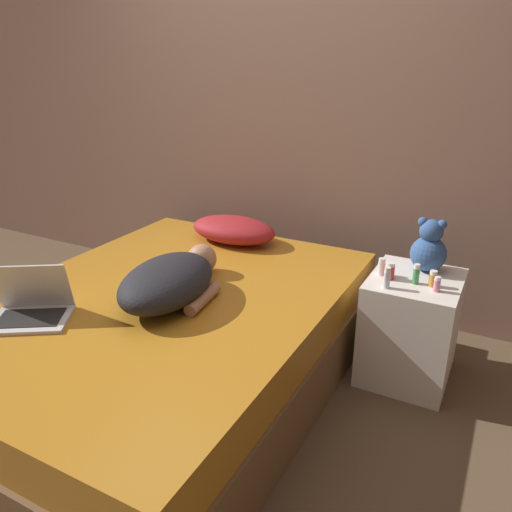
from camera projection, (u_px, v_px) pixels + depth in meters
The scene contains 14 objects.
ground_plane at pixel (170, 385), 2.59m from camera, with size 12.00×12.00×0.00m, color brown.
wall_back at pixel (282, 105), 3.19m from camera, with size 8.00×0.06×2.60m.
bed at pixel (167, 342), 2.49m from camera, with size 1.55×2.07×0.52m.
nightstand at pixel (410, 327), 2.58m from camera, with size 0.44×0.50×0.56m.
pillow at pixel (233, 230), 3.07m from camera, with size 0.55×0.32×0.16m.
person_lying at pixel (171, 280), 2.32m from camera, with size 0.44×0.75×0.20m.
laptop at pixel (31, 307), 2.17m from camera, with size 0.40×0.38×0.24m.
teddy_bear at pixel (429, 248), 2.53m from camera, with size 0.18×0.18×0.28m.
bottle_pink at pixel (437, 284), 2.33m from camera, with size 0.03×0.03×0.07m.
bottle_amber at pixel (433, 279), 2.38m from camera, with size 0.04×0.04×0.08m.
bottle_clear at pixel (387, 278), 2.36m from camera, with size 0.03×0.03×0.11m.
bottle_green at pixel (416, 274), 2.40m from camera, with size 0.03×0.03×0.10m.
bottle_red at pixel (390, 271), 2.46m from camera, with size 0.05×0.05×0.09m.
bottle_white at pixel (381, 267), 2.50m from camera, with size 0.04×0.04×0.09m.
Camera 1 is at (1.40, -1.70, 1.58)m, focal length 35.00 mm.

